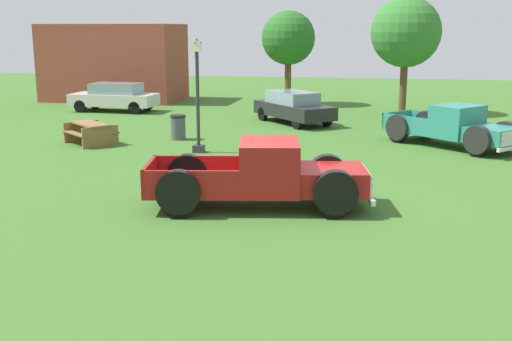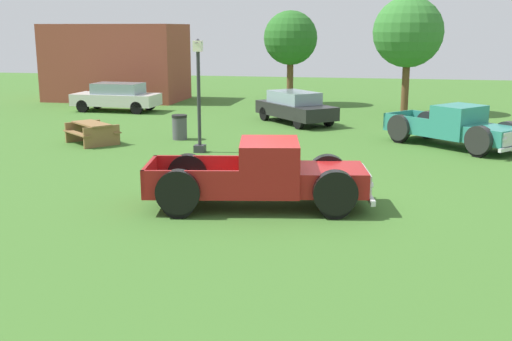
{
  "view_description": "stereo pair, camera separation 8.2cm",
  "coord_description": "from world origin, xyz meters",
  "px_view_note": "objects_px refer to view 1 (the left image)",
  "views": [
    {
      "loc": [
        2.34,
        -14.53,
        4.19
      ],
      "look_at": [
        -0.43,
        -0.46,
        0.9
      ],
      "focal_mm": 43.6,
      "sensor_mm": 36.0,
      "label": 1
    },
    {
      "loc": [
        2.42,
        -14.51,
        4.19
      ],
      "look_at": [
        -0.43,
        -0.46,
        0.9
      ],
      "focal_mm": 43.6,
      "sensor_mm": 36.0,
      "label": 2
    }
  ],
  "objects_px": {
    "sedan_distant_a": "(115,97)",
    "oak_tree_west": "(406,33)",
    "sedan_distant_b": "(293,107)",
    "pickup_truck_foreground": "(272,176)",
    "picnic_table": "(91,131)",
    "pickup_truck_behind_left": "(458,128)",
    "trash_can": "(178,127)",
    "oak_tree_east": "(288,38)",
    "lamp_post_near": "(198,94)"
  },
  "relations": [
    {
      "from": "sedan_distant_a",
      "to": "sedan_distant_b",
      "type": "bearing_deg",
      "value": -13.28
    },
    {
      "from": "sedan_distant_b",
      "to": "lamp_post_near",
      "type": "bearing_deg",
      "value": -107.41
    },
    {
      "from": "sedan_distant_b",
      "to": "lamp_post_near",
      "type": "xyz_separation_m",
      "value": [
        -2.29,
        -7.32,
        1.28
      ]
    },
    {
      "from": "pickup_truck_foreground",
      "to": "trash_can",
      "type": "xyz_separation_m",
      "value": [
        -5.11,
        8.47,
        -0.29
      ]
    },
    {
      "from": "trash_can",
      "to": "oak_tree_west",
      "type": "relative_size",
      "value": 0.17
    },
    {
      "from": "sedan_distant_b",
      "to": "lamp_post_near",
      "type": "distance_m",
      "value": 7.78
    },
    {
      "from": "trash_can",
      "to": "picnic_table",
      "type": "bearing_deg",
      "value": -152.44
    },
    {
      "from": "sedan_distant_a",
      "to": "pickup_truck_behind_left",
      "type": "bearing_deg",
      "value": -23.55
    },
    {
      "from": "pickup_truck_behind_left",
      "to": "trash_can",
      "type": "xyz_separation_m",
      "value": [
        -10.35,
        -0.26,
        -0.25
      ]
    },
    {
      "from": "pickup_truck_foreground",
      "to": "trash_can",
      "type": "height_order",
      "value": "pickup_truck_foreground"
    },
    {
      "from": "pickup_truck_foreground",
      "to": "sedan_distant_b",
      "type": "height_order",
      "value": "pickup_truck_foreground"
    },
    {
      "from": "sedan_distant_b",
      "to": "sedan_distant_a",
      "type": "bearing_deg",
      "value": 166.72
    },
    {
      "from": "oak_tree_east",
      "to": "lamp_post_near",
      "type": "bearing_deg",
      "value": -94.11
    },
    {
      "from": "oak_tree_east",
      "to": "oak_tree_west",
      "type": "height_order",
      "value": "oak_tree_west"
    },
    {
      "from": "sedan_distant_b",
      "to": "oak_tree_west",
      "type": "xyz_separation_m",
      "value": [
        4.93,
        4.41,
        3.23
      ]
    },
    {
      "from": "pickup_truck_behind_left",
      "to": "lamp_post_near",
      "type": "distance_m",
      "value": 9.31
    },
    {
      "from": "pickup_truck_foreground",
      "to": "trash_can",
      "type": "relative_size",
      "value": 5.81
    },
    {
      "from": "picnic_table",
      "to": "trash_can",
      "type": "relative_size",
      "value": 2.45
    },
    {
      "from": "lamp_post_near",
      "to": "oak_tree_east",
      "type": "xyz_separation_m",
      "value": [
        1.03,
        14.28,
        1.62
      ]
    },
    {
      "from": "pickup_truck_foreground",
      "to": "lamp_post_near",
      "type": "distance_m",
      "value": 7.28
    },
    {
      "from": "sedan_distant_b",
      "to": "trash_can",
      "type": "relative_size",
      "value": 4.59
    },
    {
      "from": "pickup_truck_behind_left",
      "to": "trash_can",
      "type": "height_order",
      "value": "pickup_truck_behind_left"
    },
    {
      "from": "pickup_truck_behind_left",
      "to": "sedan_distant_a",
      "type": "bearing_deg",
      "value": 156.45
    },
    {
      "from": "pickup_truck_foreground",
      "to": "oak_tree_east",
      "type": "height_order",
      "value": "oak_tree_east"
    },
    {
      "from": "oak_tree_east",
      "to": "sedan_distant_b",
      "type": "bearing_deg",
      "value": -79.67
    },
    {
      "from": "sedan_distant_a",
      "to": "trash_can",
      "type": "distance_m",
      "value": 9.32
    },
    {
      "from": "pickup_truck_behind_left",
      "to": "oak_tree_east",
      "type": "bearing_deg",
      "value": 123.75
    },
    {
      "from": "sedan_distant_a",
      "to": "oak_tree_east",
      "type": "xyz_separation_m",
      "value": [
        8.3,
        4.7,
        2.88
      ]
    },
    {
      "from": "sedan_distant_a",
      "to": "oak_tree_west",
      "type": "distance_m",
      "value": 15.0
    },
    {
      "from": "pickup_truck_foreground",
      "to": "picnic_table",
      "type": "distance_m",
      "value": 10.61
    },
    {
      "from": "sedan_distant_b",
      "to": "picnic_table",
      "type": "height_order",
      "value": "sedan_distant_b"
    },
    {
      "from": "trash_can",
      "to": "oak_tree_west",
      "type": "distance_m",
      "value": 13.32
    },
    {
      "from": "pickup_truck_foreground",
      "to": "lamp_post_near",
      "type": "relative_size",
      "value": 1.43
    },
    {
      "from": "pickup_truck_behind_left",
      "to": "sedan_distant_b",
      "type": "bearing_deg",
      "value": 144.0
    },
    {
      "from": "pickup_truck_behind_left",
      "to": "oak_tree_east",
      "type": "distance_m",
      "value": 14.41
    },
    {
      "from": "pickup_truck_foreground",
      "to": "sedan_distant_b",
      "type": "relative_size",
      "value": 1.27
    },
    {
      "from": "pickup_truck_foreground",
      "to": "trash_can",
      "type": "bearing_deg",
      "value": 121.1
    },
    {
      "from": "pickup_truck_behind_left",
      "to": "lamp_post_near",
      "type": "relative_size",
      "value": 1.28
    },
    {
      "from": "sedan_distant_a",
      "to": "trash_can",
      "type": "xyz_separation_m",
      "value": [
        5.79,
        -7.29,
        -0.28
      ]
    },
    {
      "from": "sedan_distant_b",
      "to": "lamp_post_near",
      "type": "relative_size",
      "value": 1.13
    },
    {
      "from": "pickup_truck_foreground",
      "to": "oak_tree_west",
      "type": "bearing_deg",
      "value": 78.66
    },
    {
      "from": "picnic_table",
      "to": "trash_can",
      "type": "distance_m",
      "value": 3.27
    },
    {
      "from": "pickup_truck_behind_left",
      "to": "sedan_distant_b",
      "type": "xyz_separation_m",
      "value": [
        -6.57,
        4.78,
        0.02
      ]
    },
    {
      "from": "sedan_distant_b",
      "to": "trash_can",
      "type": "distance_m",
      "value": 6.3
    },
    {
      "from": "pickup_truck_foreground",
      "to": "oak_tree_east",
      "type": "distance_m",
      "value": 20.83
    },
    {
      "from": "lamp_post_near",
      "to": "oak_tree_east",
      "type": "height_order",
      "value": "oak_tree_east"
    },
    {
      "from": "lamp_post_near",
      "to": "trash_can",
      "type": "distance_m",
      "value": 3.13
    },
    {
      "from": "sedan_distant_a",
      "to": "sedan_distant_b",
      "type": "xyz_separation_m",
      "value": [
        9.57,
        -2.26,
        -0.02
      ]
    },
    {
      "from": "sedan_distant_a",
      "to": "pickup_truck_foreground",
      "type": "bearing_deg",
      "value": -55.33
    },
    {
      "from": "trash_can",
      "to": "sedan_distant_b",
      "type": "bearing_deg",
      "value": 53.13
    }
  ]
}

